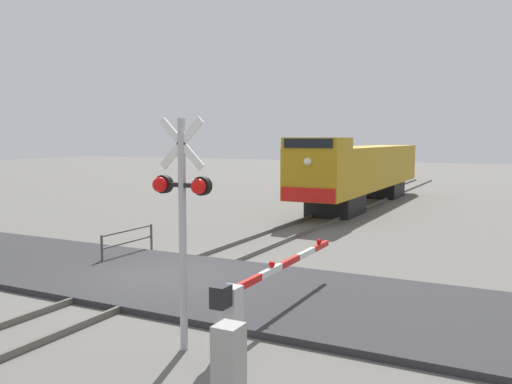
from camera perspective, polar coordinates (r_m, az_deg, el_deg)
name	(u,v)px	position (r m, az deg, el deg)	size (l,w,h in m)	color
ground_plane	(164,281)	(15.16, -9.78, -9.35)	(160.00, 160.00, 0.00)	#605E59
rail_track_left	(143,276)	(15.57, -11.92, -8.71)	(0.08, 80.00, 0.15)	#59544C
rail_track_right	(185,282)	(14.73, -7.52, -9.46)	(0.08, 80.00, 0.15)	#59544C
road_surface	(164,279)	(15.14, -9.79, -9.07)	(36.00, 5.25, 0.16)	#2D2D30
locomotive	(362,170)	(32.26, 11.20, 2.33)	(2.71, 17.90, 3.97)	black
crossing_signal	(182,206)	(9.80, -7.91, -1.49)	(1.18, 0.33, 4.30)	#ADADB2
crossing_gate	(249,296)	(10.75, -0.76, -11.04)	(0.36, 5.78, 1.31)	silver
utility_cabinet	(229,372)	(7.85, -2.91, -18.60)	(0.36, 0.40, 1.36)	#999993
guard_railing	(128,239)	(18.17, -13.46, -4.92)	(0.08, 2.51, 0.95)	#4C4742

